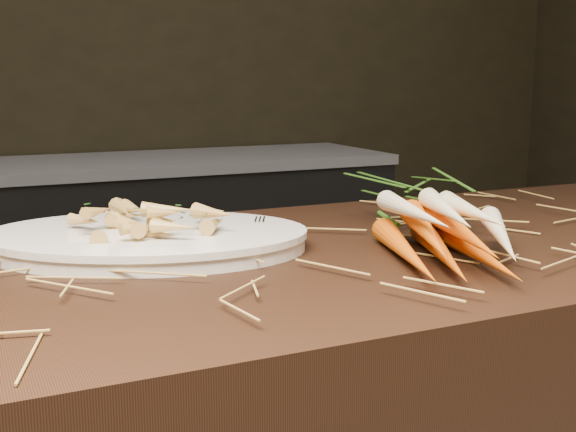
# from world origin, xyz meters

# --- Properties ---
(back_counter) EXTENTS (1.82, 0.62, 0.84)m
(back_counter) POSITION_xyz_m (0.30, 2.18, 0.42)
(back_counter) COLOR black
(back_counter) RESTS_ON ground
(straw_bedding) EXTENTS (1.40, 0.60, 0.02)m
(straw_bedding) POSITION_xyz_m (0.00, 0.30, 0.91)
(straw_bedding) COLOR #A77C3C
(straw_bedding) RESTS_ON main_counter
(root_veg_bunch) EXTENTS (0.35, 0.55, 0.10)m
(root_veg_bunch) POSITION_xyz_m (0.20, 0.28, 0.95)
(root_veg_bunch) COLOR #CB5109
(root_veg_bunch) RESTS_ON main_counter
(serving_platter) EXTENTS (0.55, 0.47, 0.02)m
(serving_platter) POSITION_xyz_m (-0.20, 0.41, 0.91)
(serving_platter) COLOR white
(serving_platter) RESTS_ON main_counter
(roasted_veg_heap) EXTENTS (0.27, 0.24, 0.05)m
(roasted_veg_heap) POSITION_xyz_m (-0.20, 0.41, 0.95)
(roasted_veg_heap) COLOR #A6743F
(roasted_veg_heap) RESTS_ON serving_platter
(serving_fork) EXTENTS (0.09, 0.17, 0.00)m
(serving_fork) POSITION_xyz_m (-0.05, 0.33, 0.93)
(serving_fork) COLOR silver
(serving_fork) RESTS_ON serving_platter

